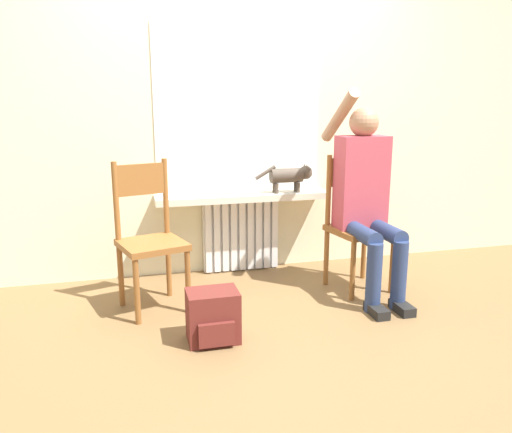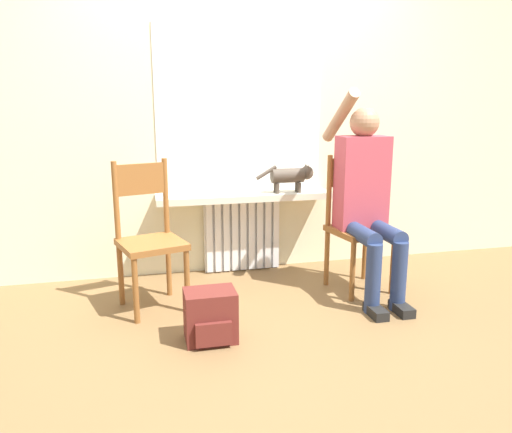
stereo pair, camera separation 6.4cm
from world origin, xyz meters
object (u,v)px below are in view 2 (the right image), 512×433
person (367,193)px  cat (292,175)px  chair_left (149,235)px  chair_right (357,223)px  backpack (210,316)px

person → cat: size_ratio=3.10×
chair_left → chair_right: (1.45, 0.00, 0.00)m
chair_left → person: 1.48m
chair_left → chair_right: size_ratio=1.00×
chair_left → person: person is taller
chair_left → cat: (1.10, 0.45, 0.29)m
person → chair_right: bearing=94.6°
chair_left → chair_right: 1.45m
chair_right → backpack: (-1.14, -0.58, -0.34)m
person → cat: person is taller
chair_right → cat: bearing=118.5°
chair_left → cat: bearing=5.6°
chair_right → person: bearing=-95.0°
cat → backpack: 1.44m
chair_right → person: 0.26m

